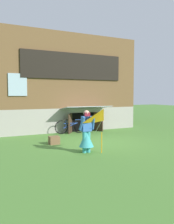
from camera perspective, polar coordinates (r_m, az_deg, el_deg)
ground_plane at (r=10.29m, az=3.25°, el=-7.25°), size 60.00×60.00×0.00m
log_house at (r=14.92m, az=-6.66°, el=6.76°), size 8.10×5.65×5.42m
person at (r=8.24m, az=-0.13°, el=-5.65°), size 0.60×0.52×1.51m
kite at (r=7.94m, az=4.13°, el=-1.80°), size 0.90×0.84×1.50m
bicycle_blue at (r=12.33m, az=-4.12°, el=-3.57°), size 1.70×0.16×0.77m
wooden_crate at (r=9.80m, az=-8.10°, el=-6.88°), size 0.41×0.35×0.33m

